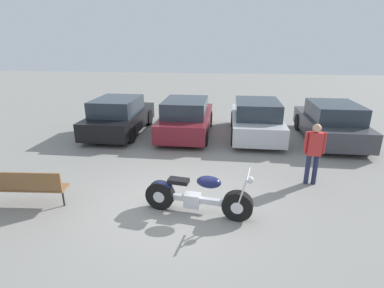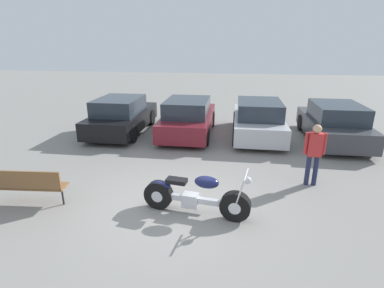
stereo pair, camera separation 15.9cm
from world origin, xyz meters
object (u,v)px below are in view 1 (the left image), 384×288
object	(u,v)px
motorcycle	(196,196)
parked_car_dark_grey	(331,123)
parked_car_silver	(256,119)
park_bench	(24,185)
person_standing	(314,149)
parked_car_black	(119,116)
parked_car_maroon	(186,118)

from	to	relation	value
motorcycle	parked_car_dark_grey	bearing A→B (deg)	52.01
parked_car_silver	park_bench	world-z (taller)	parked_car_silver
motorcycle	person_standing	world-z (taller)	person_standing
motorcycle	parked_car_silver	bearing A→B (deg)	73.77
motorcycle	park_bench	size ratio (longest dim) A/B	1.29
motorcycle	parked_car_black	bearing A→B (deg)	123.39
parked_car_dark_grey	person_standing	size ratio (longest dim) A/B	2.56
parked_car_silver	parked_car_dark_grey	size ratio (longest dim) A/B	1.00
park_bench	motorcycle	bearing A→B (deg)	3.05
parked_car_maroon	parked_car_silver	size ratio (longest dim) A/B	1.00
parked_car_black	park_bench	world-z (taller)	parked_car_black
parked_car_silver	person_standing	bearing A→B (deg)	-74.65
parked_car_maroon	parked_car_dark_grey	size ratio (longest dim) A/B	1.00
parked_car_black	parked_car_maroon	world-z (taller)	same
parked_car_black	parked_car_silver	world-z (taller)	same
parked_car_black	person_standing	world-z (taller)	person_standing
parked_car_black	parked_car_maroon	bearing A→B (deg)	1.27
motorcycle	parked_car_maroon	bearing A→B (deg)	100.12
parked_car_silver	parked_car_maroon	bearing A→B (deg)	-178.28
parked_car_maroon	parked_car_silver	xyz separation A→B (m)	(2.72, 0.08, 0.00)
motorcycle	parked_car_silver	distance (m)	6.08
park_bench	person_standing	bearing A→B (deg)	16.75
parked_car_dark_grey	park_bench	distance (m)	10.10
parked_car_maroon	parked_car_dark_grey	bearing A→B (deg)	-0.93
parked_car_dark_grey	person_standing	distance (m)	4.20
parked_car_silver	parked_car_dark_grey	distance (m)	2.73
motorcycle	parked_car_black	world-z (taller)	parked_car_black
parked_car_maroon	park_bench	bearing A→B (deg)	-115.04
parked_car_maroon	park_bench	xyz separation A→B (m)	(-2.78, -5.95, -0.14)
parked_car_silver	parked_car_dark_grey	xyz separation A→B (m)	(2.72, -0.17, 0.00)
person_standing	parked_car_silver	bearing A→B (deg)	105.35
park_bench	parked_car_black	bearing A→B (deg)	89.44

